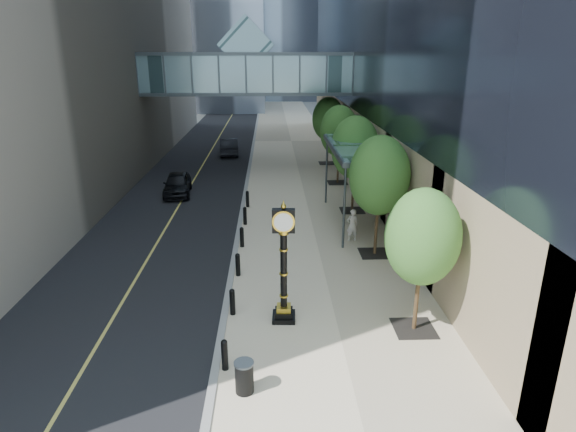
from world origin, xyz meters
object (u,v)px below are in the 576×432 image
at_px(street_clock, 284,272).
at_px(car_far, 229,146).
at_px(trash_bin, 244,378).
at_px(pedestrian, 352,225).
at_px(car_near, 177,184).

height_order(street_clock, car_far, street_clock).
xyz_separation_m(trash_bin, car_far, (-3.04, 33.32, 0.27)).
bearing_deg(car_far, pedestrian, 104.50).
distance_m(trash_bin, car_near, 20.83).
bearing_deg(car_far, trash_bin, 90.04).
xyz_separation_m(street_clock, trash_bin, (-1.21, -3.81, -1.42)).
bearing_deg(car_far, car_near, 74.56).
height_order(street_clock, car_near, street_clock).
xyz_separation_m(street_clock, car_near, (-6.64, 16.30, -1.18)).
bearing_deg(trash_bin, street_clock, 72.40).
bearing_deg(car_near, street_clock, -73.34).
relative_size(street_clock, trash_bin, 4.78).
bearing_deg(pedestrian, street_clock, 50.00).
height_order(pedestrian, car_near, pedestrian).
xyz_separation_m(street_clock, car_far, (-4.24, 29.51, -1.15)).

